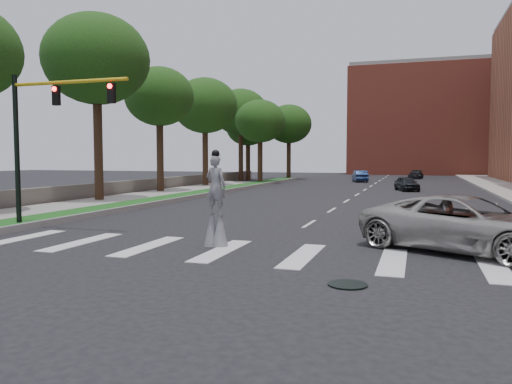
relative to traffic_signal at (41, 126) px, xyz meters
name	(u,v)px	position (x,y,z in m)	size (l,w,h in m)	color
ground_plane	(251,260)	(9.78, -3.00, -4.15)	(160.00, 160.00, 0.00)	black
grass_median	(189,195)	(-1.72, 17.00, -4.03)	(2.00, 60.00, 0.25)	#164F18
median_curb	(202,195)	(-0.67, 17.00, -4.01)	(0.20, 60.00, 0.28)	gray
sidewalk_left	(64,207)	(-4.72, 7.00, -4.06)	(4.00, 60.00, 0.18)	gray
stone_wall	(138,186)	(-7.22, 19.00, -3.60)	(0.50, 56.00, 1.10)	#5D5850
manhole	(348,285)	(12.78, -5.00, -4.13)	(0.90, 0.90, 0.04)	black
building_backdrop	(428,122)	(15.78, 75.00, 4.85)	(26.00, 14.00, 18.00)	#BB4F3B
traffic_signal	(41,126)	(0.00, 0.00, 0.00)	(5.30, 0.23, 6.20)	black
stilt_performer	(216,206)	(8.00, -1.27, -2.83)	(0.83, 0.59, 3.16)	black
suv_crossing	(466,224)	(15.67, 0.10, -3.28)	(2.90, 6.28, 1.75)	#A8A59E
car_near	(407,184)	(13.36, 28.79, -3.52)	(1.49, 3.71, 1.27)	black
car_mid	(360,176)	(7.76, 43.43, -3.47)	(1.43, 4.11, 1.35)	#142549
car_far	(416,175)	(14.01, 54.14, -3.56)	(1.64, 4.04, 1.17)	black
tree_2	(96,60)	(-5.27, 11.09, 4.90)	(6.70, 6.70, 11.95)	black
tree_3	(159,97)	(-5.63, 19.79, 3.57)	(5.56, 5.56, 10.14)	black
tree_4	(205,106)	(-5.64, 28.83, 3.74)	(6.34, 6.34, 10.63)	black
tree_5	(241,112)	(-6.09, 40.41, 4.11)	(6.52, 6.52, 11.07)	black
tree_6	(260,122)	(-2.28, 36.06, 2.64)	(5.50, 5.50, 9.18)	black
tree_7	(289,124)	(-1.97, 47.60, 3.07)	(5.97, 5.97, 9.80)	black
tree_8	(248,127)	(-6.07, 43.01, 2.50)	(5.52, 5.52, 9.05)	black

